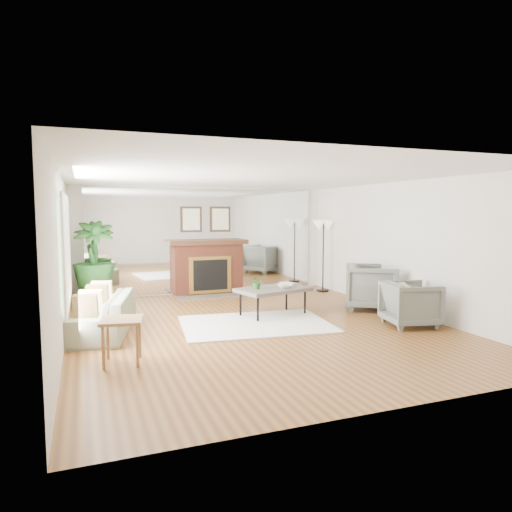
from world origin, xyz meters
name	(u,v)px	position (x,y,z in m)	size (l,w,h in m)	color
ground	(258,326)	(0.00, 0.00, 0.00)	(7.00, 7.00, 0.00)	brown
wall_left	(62,259)	(-2.99, 0.00, 1.25)	(0.02, 7.00, 2.50)	silver
wall_right	(406,248)	(2.99, 0.00, 1.25)	(0.02, 7.00, 2.50)	silver
wall_back	(205,240)	(0.00, 3.49, 1.25)	(6.00, 0.02, 2.50)	silver
mirror_panel	(206,240)	(0.00, 3.47, 1.25)	(5.40, 0.04, 2.40)	silver
window_panel	(65,250)	(-2.96, 0.40, 1.35)	(0.04, 2.40, 1.50)	#B2E09E
fireplace	(208,266)	(0.00, 3.26, 0.66)	(1.85, 0.83, 2.05)	brown
area_rug	(256,324)	(0.00, 0.11, 0.01)	(2.47, 1.77, 0.03)	white
coffee_table	(273,290)	(0.55, 0.65, 0.48)	(1.46, 1.07, 0.52)	#5D544A
sofa	(103,314)	(-2.45, 0.54, 0.30)	(2.05, 0.80, 0.60)	gray
armchair_back	(371,287)	(2.60, 0.52, 0.45)	(0.95, 0.98, 0.89)	slate
armchair_front	(411,304)	(2.43, -0.86, 0.38)	(0.80, 0.83, 0.75)	slate
side_table	(122,326)	(-2.28, -1.15, 0.48)	(0.58, 0.58, 0.58)	olive
potted_ficus	(94,260)	(-2.52, 2.96, 0.93)	(0.84, 0.84, 1.73)	#29241E
floor_lamp	(324,231)	(2.70, 2.65, 1.47)	(0.56, 0.31, 1.73)	black
tabletop_plant	(257,281)	(0.24, 0.68, 0.65)	(0.24, 0.21, 0.27)	#2A5E22
fruit_bowl	(285,286)	(0.74, 0.56, 0.56)	(0.28, 0.28, 0.07)	olive
book	(284,284)	(0.91, 0.97, 0.53)	(0.21, 0.29, 0.02)	olive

